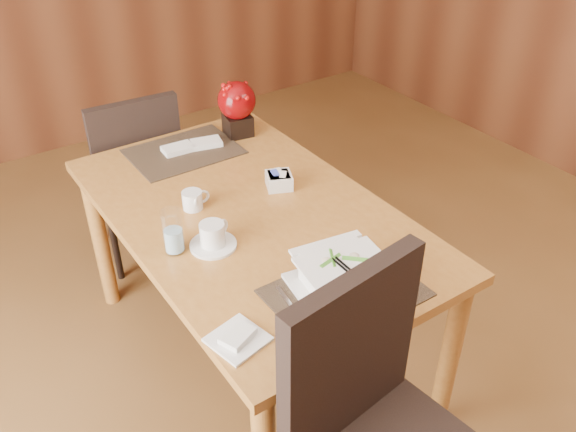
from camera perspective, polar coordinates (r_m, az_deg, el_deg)
dining_table at (r=2.29m, az=-3.40°, el=-1.53°), size 0.90×1.50×0.75m
placemat_near at (r=1.88m, az=5.36°, el=-7.16°), size 0.45×0.33×0.01m
placemat_far at (r=2.66m, az=-9.71°, el=5.97°), size 0.45×0.33×0.01m
soup_setting at (r=1.85m, az=5.22°, el=-5.82°), size 0.32×0.32×0.12m
coffee_cup at (r=2.05m, az=-7.07°, el=-1.95°), size 0.16×0.16×0.09m
water_glass at (r=2.03m, az=-10.72°, el=-1.45°), size 0.08×0.08×0.16m
creamer_jug at (r=2.26m, az=-8.94°, el=1.47°), size 0.10×0.10×0.07m
sugar_caddy at (r=2.36m, az=-0.85°, el=3.34°), size 0.13×0.13×0.06m
berry_decor at (r=2.72m, az=-4.80°, el=10.28°), size 0.17×0.17×0.25m
napkins_far at (r=2.67m, az=-8.77°, el=6.55°), size 0.27×0.13×0.02m
bread_plate at (r=1.73m, az=-4.72°, el=-11.43°), size 0.17×0.17×0.01m
near_chair at (r=1.75m, az=8.62°, el=-19.20°), size 0.54×0.55×1.05m
far_chair at (r=3.03m, az=-14.14°, el=4.08°), size 0.46×0.46×0.92m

